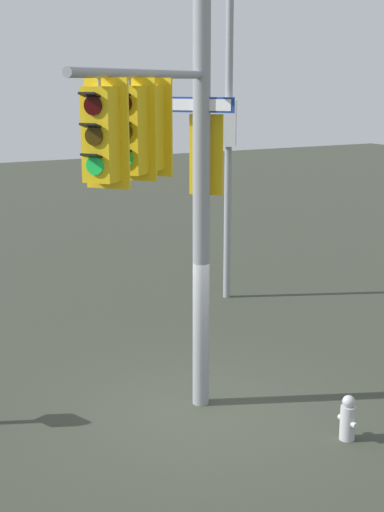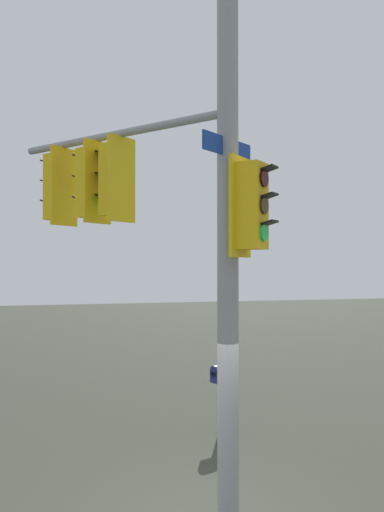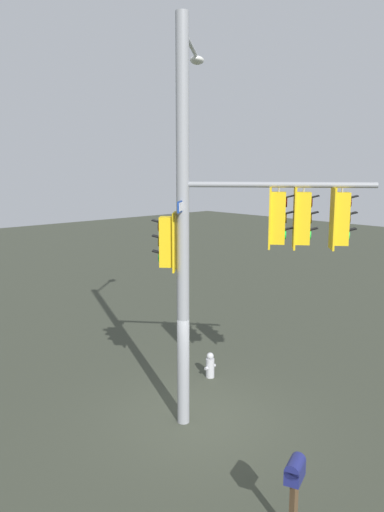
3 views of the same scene
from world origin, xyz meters
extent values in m
plane|color=#383C2F|center=(0.00, 0.00, 0.00)|extent=(80.00, 80.00, 0.00)
cylinder|color=gray|center=(-0.36, 0.14, 4.50)|extent=(0.28, 0.28, 9.01)
cylinder|color=gray|center=(0.94, -1.41, 5.52)|extent=(2.69, 3.18, 0.12)
cube|color=yellow|center=(0.96, -1.43, 4.82)|extent=(0.47, 0.46, 1.10)
cube|color=yellow|center=(0.86, -1.29, 4.82)|extent=(0.47, 0.37, 1.30)
cylinder|color=#2F0403|center=(1.06, -1.56, 5.16)|extent=(0.19, 0.16, 0.22)
cube|color=black|center=(1.10, -1.62, 5.28)|extent=(0.26, 0.25, 0.06)
cylinder|color=#352504|center=(1.06, -1.56, 4.82)|extent=(0.19, 0.16, 0.22)
cube|color=black|center=(1.10, -1.62, 4.94)|extent=(0.26, 0.25, 0.06)
cylinder|color=#19D147|center=(1.06, -1.56, 4.48)|extent=(0.19, 0.16, 0.22)
cube|color=black|center=(1.10, -1.62, 4.60)|extent=(0.26, 0.25, 0.06)
cylinder|color=gray|center=(0.96, -1.43, 5.45)|extent=(0.04, 0.04, 0.15)
cube|color=yellow|center=(1.29, -1.82, 4.82)|extent=(0.47, 0.46, 1.10)
cube|color=yellow|center=(1.18, -1.69, 4.82)|extent=(0.46, 0.38, 1.30)
cylinder|color=#2F0403|center=(1.39, -1.95, 5.16)|extent=(0.19, 0.16, 0.22)
cube|color=black|center=(1.44, -2.01, 5.28)|extent=(0.26, 0.26, 0.06)
cylinder|color=#352504|center=(1.39, -1.95, 4.82)|extent=(0.19, 0.16, 0.22)
cube|color=black|center=(1.44, -2.01, 4.94)|extent=(0.26, 0.26, 0.06)
cylinder|color=#19D147|center=(1.39, -1.95, 4.48)|extent=(0.19, 0.16, 0.22)
cube|color=black|center=(1.44, -2.01, 4.60)|extent=(0.26, 0.26, 0.06)
cylinder|color=gray|center=(1.29, -1.82, 5.45)|extent=(0.04, 0.04, 0.15)
cube|color=yellow|center=(1.79, -2.42, 4.82)|extent=(0.47, 0.46, 1.10)
cube|color=yellow|center=(1.68, -2.29, 4.82)|extent=(0.45, 0.40, 1.30)
cylinder|color=#2F0403|center=(1.90, -2.55, 5.16)|extent=(0.19, 0.17, 0.22)
cube|color=black|center=(1.95, -2.61, 5.28)|extent=(0.26, 0.26, 0.06)
cylinder|color=#352504|center=(1.90, -2.55, 4.82)|extent=(0.19, 0.17, 0.22)
cube|color=black|center=(1.95, -2.61, 4.94)|extent=(0.26, 0.26, 0.06)
cylinder|color=#19D147|center=(1.90, -2.55, 4.48)|extent=(0.19, 0.17, 0.22)
cube|color=black|center=(1.95, -2.61, 4.60)|extent=(0.26, 0.26, 0.06)
cylinder|color=gray|center=(1.79, -2.42, 5.45)|extent=(0.04, 0.04, 0.15)
cube|color=yellow|center=(-0.59, 0.42, 4.26)|extent=(0.47, 0.47, 1.10)
cube|color=yellow|center=(-0.47, 0.30, 4.26)|extent=(0.43, 0.41, 1.30)
cylinder|color=#2F0403|center=(-0.70, 0.54, 4.60)|extent=(0.18, 0.17, 0.22)
cube|color=black|center=(-0.75, 0.59, 4.72)|extent=(0.26, 0.26, 0.06)
cylinder|color=#352504|center=(-0.70, 0.54, 4.26)|extent=(0.18, 0.17, 0.22)
cube|color=black|center=(-0.75, 0.59, 4.38)|extent=(0.26, 0.26, 0.06)
cylinder|color=#19D147|center=(-0.70, 0.54, 3.92)|extent=(0.18, 0.17, 0.22)
cube|color=black|center=(-0.75, 0.59, 4.04)|extent=(0.26, 0.26, 0.06)
cube|color=navy|center=(-0.36, 0.14, 5.06)|extent=(0.89, 0.70, 0.24)
cube|color=white|center=(-0.34, 0.13, 5.06)|extent=(0.80, 0.62, 0.18)
cylinder|color=gray|center=(-5.59, 3.86, 4.23)|extent=(0.18, 0.18, 8.46)
cube|color=white|center=(-5.31, 3.67, 4.44)|extent=(0.64, 0.62, 1.08)
cylinder|color=#B2B2B7|center=(1.88, 1.49, 0.28)|extent=(0.24, 0.24, 0.55)
sphere|color=#B2B2B7|center=(1.88, 1.49, 0.63)|extent=(0.20, 0.20, 0.20)
cylinder|color=#B2B2B7|center=(1.74, 1.49, 0.30)|extent=(0.10, 0.09, 0.09)
cylinder|color=#B2B2B7|center=(2.02, 1.49, 0.30)|extent=(0.10, 0.09, 0.09)
camera|label=1|loc=(9.82, -5.62, 5.43)|focal=51.24mm
camera|label=2|loc=(1.84, 6.54, 3.52)|focal=36.25mm
camera|label=3|loc=(-7.59, -7.90, 5.89)|focal=34.98mm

